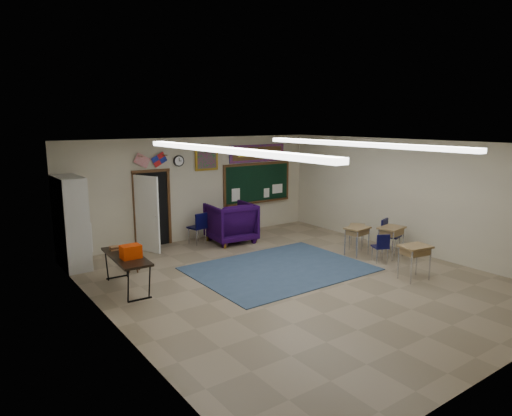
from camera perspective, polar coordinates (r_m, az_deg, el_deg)
floor at (r=10.26m, az=4.92°, el=-8.98°), size 9.00×9.00×0.00m
back_wall at (r=13.52m, az=-7.49°, el=2.39°), size 8.00×0.04×3.00m
front_wall at (r=7.19m, az=29.34°, el=-6.57°), size 8.00×0.04×3.00m
left_wall at (r=7.90m, az=-17.55°, el=-4.16°), size 0.04×9.00×3.00m
right_wall at (r=12.79m, az=18.78°, el=1.41°), size 0.04×9.00×3.00m
ceiling at (r=9.66m, az=5.22°, el=8.00°), size 8.00×9.00×0.04m
area_rug at (r=10.96m, az=2.98°, el=-7.59°), size 4.00×3.00×0.02m
fluorescent_strips at (r=9.66m, az=5.21°, el=7.64°), size 3.86×6.00×0.10m
doorway at (r=12.83m, az=-13.03°, el=-0.26°), size 1.10×0.89×2.16m
chalkboard at (r=14.65m, az=0.19°, el=3.00°), size 2.55×0.14×1.30m
bulletin_board at (r=14.55m, az=0.18°, el=6.85°), size 2.10×0.05×0.55m
framed_art_print at (r=13.56m, az=-6.20°, el=6.06°), size 0.75×0.05×0.65m
wall_clock at (r=13.14m, az=-9.63°, el=5.82°), size 0.32×0.05×0.32m
wall_flags at (r=12.76m, az=-13.04°, el=6.13°), size 1.16×0.06×0.70m
storage_cabinet at (r=11.69m, az=-22.09°, el=-1.68°), size 0.59×1.25×2.20m
wingback_armchair at (r=13.22m, az=-3.15°, el=-1.81°), size 1.34×1.37×1.15m
student_chair_reading at (r=13.12m, az=-7.37°, el=-2.51°), size 0.54×0.54×0.91m
student_chair_desk_a at (r=11.79m, az=15.25°, el=-4.79°), size 0.49×0.49×0.74m
student_chair_desk_b at (r=12.58m, az=16.54°, el=-3.46°), size 0.58×0.58×0.92m
student_desk_front_left at (r=12.22m, az=12.51°, el=-3.87°), size 0.68×0.55×0.75m
student_desk_front_right at (r=12.89m, az=12.45°, el=-3.35°), size 0.67×0.65×0.65m
student_desk_back_left at (r=10.72m, az=19.19°, el=-6.23°), size 0.72×0.59×0.78m
student_desk_back_right at (r=12.25m, az=16.51°, el=-3.90°), size 0.74×0.61×0.80m
folding_table at (r=9.99m, az=-15.82°, el=-7.53°), size 0.68×1.78×0.99m
wooden_stool at (r=11.07m, az=-15.04°, el=-6.12°), size 0.34×0.34×0.60m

